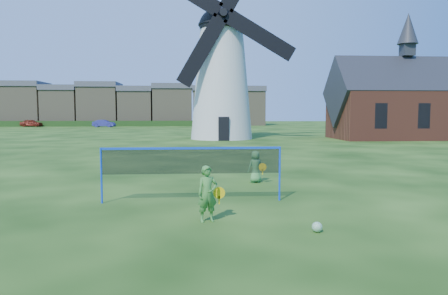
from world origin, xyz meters
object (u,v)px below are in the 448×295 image
Objects in this scene: player_boy at (256,167)px; play_ball at (317,227)px; windmill at (222,74)px; car_right at (104,123)px; badminton_net at (192,162)px; chapel at (405,104)px; player_girl at (208,194)px; car_left at (31,123)px.

play_ball is (0.35, -6.34, -0.46)m from player_boy.
windmill is 81.16× the size of play_ball.
player_boy is 0.30× the size of car_right.
play_ball is (2.63, -3.22, -1.03)m from badminton_net.
chapel is at bearing -144.48° from player_boy.
player_girl is 0.34× the size of car_left.
car_left is (-30.74, 61.62, 0.07)m from player_boy.
badminton_net is 22.95× the size of play_ball.
badminton_net is (-2.79, -28.19, -5.01)m from windmill.
windmill reaches higher than car_left.
badminton_net is 1.34× the size of car_left.
player_boy is at bearing -127.08° from chapel.
player_boy is 68.86m from car_left.
chapel reaches higher than badminton_net.
play_ball is 0.06× the size of car_left.
chapel is 49.95m from car_right.
player_girl is 72.87m from car_left.
car_right is (-15.61, 64.13, -0.02)m from player_girl.
windmill is at bearing -130.25° from car_left.
windmill is at bearing 84.35° from badminton_net.
player_girl is 1.14× the size of player_boy.
car_left is 0.99× the size of car_right.
chapel is at bearing -4.20° from windmill.
player_girl is (0.36, -2.19, -0.49)m from badminton_net.
car_right is at bearing 105.34° from play_ball.
badminton_net is at bearing 129.26° from play_ball.
player_girl is at bearing 52.76° from player_boy.
car_right reaches higher than player_boy.
badminton_net reaches higher than play_ball.
player_girl is at bearing 155.63° from play_ball.
car_right is (-17.88, 65.16, 0.52)m from play_ball.
badminton_net is 3.90m from player_boy.
player_boy is (1.92, 5.31, -0.08)m from player_girl.
car_left is at bearing -80.89° from player_boy.
chapel is 29.94m from player_boy.
windmill is 48.40m from car_left.
car_right is at bearing 87.33° from player_girl.
chapel is 61.74m from car_left.
player_girl is at bearing -147.48° from car_left.
car_left is at bearing 114.58° from play_ball.
car_left is at bearing 96.95° from player_girl.
play_ball is 0.06× the size of car_right.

